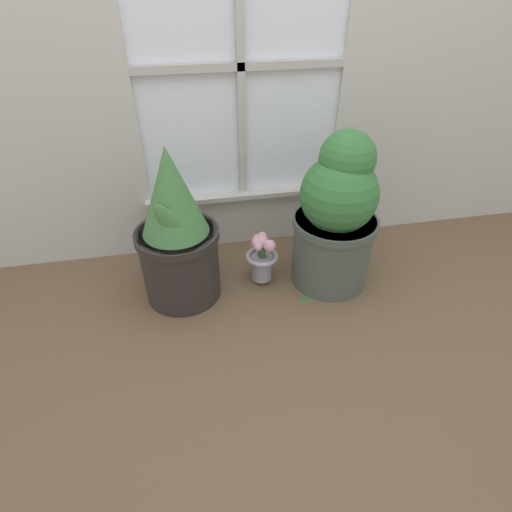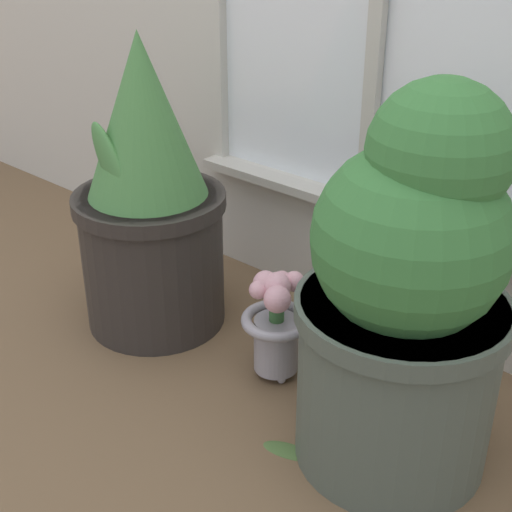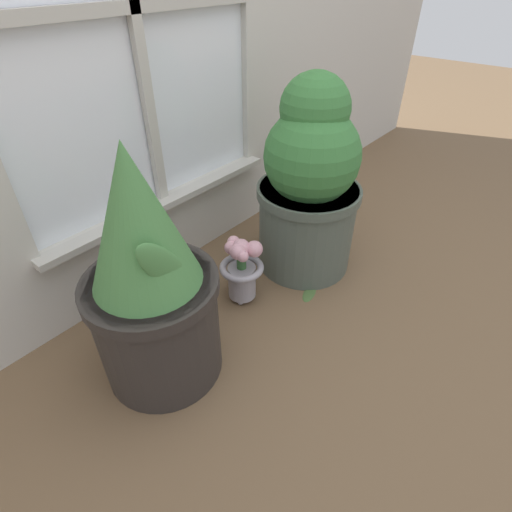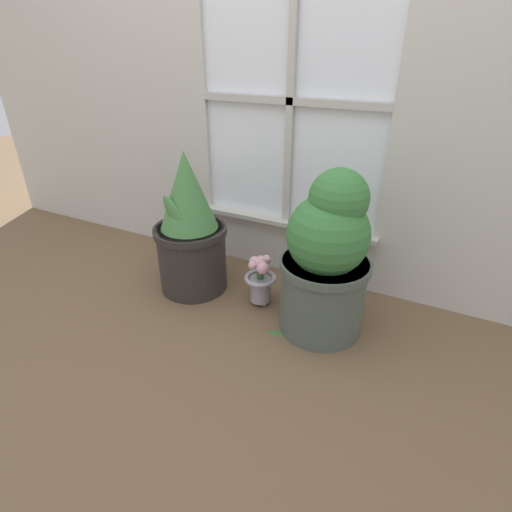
{
  "view_description": "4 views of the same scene",
  "coord_description": "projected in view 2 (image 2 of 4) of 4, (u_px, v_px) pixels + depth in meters",
  "views": [
    {
      "loc": [
        -0.3,
        -1.28,
        1.3
      ],
      "look_at": [
        -0.01,
        0.22,
        0.18
      ],
      "focal_mm": 28.0,
      "sensor_mm": 36.0,
      "label": 1
    },
    {
      "loc": [
        0.89,
        -0.8,
        1.01
      ],
      "look_at": [
        -0.02,
        0.23,
        0.3
      ],
      "focal_mm": 50.0,
      "sensor_mm": 36.0,
      "label": 2
    },
    {
      "loc": [
        -0.8,
        -0.51,
        1.04
      ],
      "look_at": [
        0.05,
        0.2,
        0.21
      ],
      "focal_mm": 28.0,
      "sensor_mm": 36.0,
      "label": 3
    },
    {
      "loc": [
        0.77,
        -1.26,
        1.18
      ],
      "look_at": [
        0.01,
        0.24,
        0.28
      ],
      "focal_mm": 28.0,
      "sensor_mm": 36.0,
      "label": 4
    }
  ],
  "objects": [
    {
      "name": "potted_plant_left",
      "position": [
        149.0,
        202.0,
        1.73
      ],
      "size": [
        0.37,
        0.37,
        0.74
      ],
      "color": "#2D2826",
      "rests_on": "ground_plane"
    },
    {
      "name": "fallen_leaf",
      "position": [
        288.0,
        450.0,
        1.44
      ],
      "size": [
        0.12,
        0.07,
        0.01
      ],
      "color": "#476633",
      "rests_on": "ground_plane"
    },
    {
      "name": "flower_vase",
      "position": [
        276.0,
        322.0,
        1.6
      ],
      "size": [
        0.16,
        0.16,
        0.27
      ],
      "color": "#99939E",
      "rests_on": "ground_plane"
    },
    {
      "name": "potted_plant_right",
      "position": [
        407.0,
        298.0,
        1.27
      ],
      "size": [
        0.4,
        0.4,
        0.75
      ],
      "color": "#4C564C",
      "rests_on": "ground_plane"
    },
    {
      "name": "ground_plane",
      "position": [
        190.0,
        422.0,
        1.52
      ],
      "size": [
        10.0,
        10.0,
        0.0
      ],
      "primitive_type": "plane",
      "color": "brown"
    }
  ]
}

